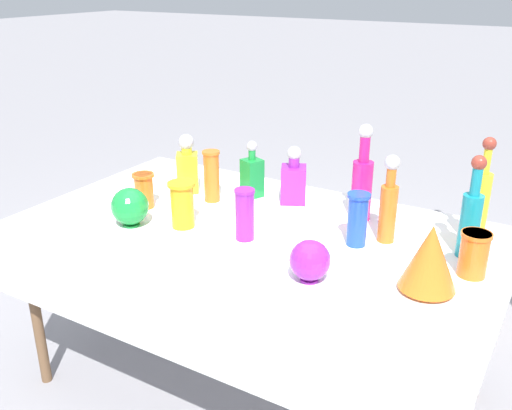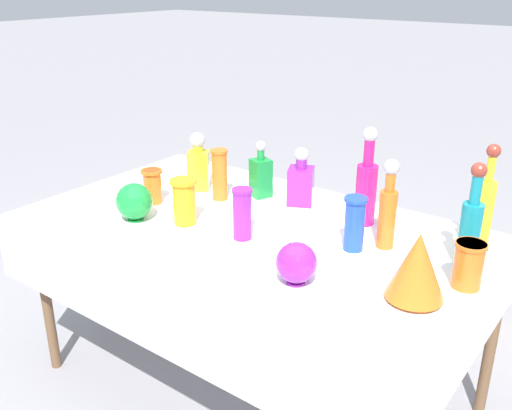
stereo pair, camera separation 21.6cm
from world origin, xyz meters
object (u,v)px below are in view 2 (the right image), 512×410
at_px(tall_bottle_3, 484,211).
at_px(slender_vase_4, 242,212).
at_px(square_decanter_1, 301,182).
at_px(slender_vase_5, 469,263).
at_px(slender_vase_1, 220,173).
at_px(fluted_vase_0, 417,266).
at_px(tall_bottle_2, 388,209).
at_px(round_bowl_1, 134,202).
at_px(tall_bottle_0, 470,226).
at_px(tall_bottle_1, 366,186).
at_px(square_decanter_2, 198,164).
at_px(slender_vase_3, 152,185).
at_px(round_bowl_0, 296,263).
at_px(slender_vase_0, 184,200).
at_px(cardboard_box_behind_left, 445,284).
at_px(square_decanter_0, 261,175).
at_px(slender_vase_2, 355,222).

xyz_separation_m(tall_bottle_3, slender_vase_4, (-0.74, -0.39, -0.06)).
xyz_separation_m(square_decanter_1, slender_vase_5, (0.80, -0.28, -0.02)).
height_order(slender_vase_1, fluted_vase_0, slender_vase_1).
relative_size(tall_bottle_2, round_bowl_1, 2.15).
xyz_separation_m(tall_bottle_0, round_bowl_1, (-1.18, -0.40, -0.07)).
bearing_deg(tall_bottle_0, round_bowl_1, -161.13).
bearing_deg(tall_bottle_1, tall_bottle_2, -42.67).
bearing_deg(square_decanter_2, tall_bottle_1, 7.33).
height_order(slender_vase_3, round_bowl_1, round_bowl_1).
xyz_separation_m(tall_bottle_0, slender_vase_4, (-0.73, -0.28, -0.05)).
distance_m(square_decanter_2, round_bowl_0, 0.95).
relative_size(square_decanter_1, slender_vase_1, 1.11).
bearing_deg(square_decanter_1, slender_vase_1, -151.35).
distance_m(tall_bottle_0, slender_vase_0, 1.05).
bearing_deg(cardboard_box_behind_left, round_bowl_0, -93.80).
bearing_deg(slender_vase_0, round_bowl_1, -151.74).
height_order(square_decanter_1, round_bowl_1, square_decanter_1).
bearing_deg(tall_bottle_0, square_decanter_0, 173.25).
distance_m(slender_vase_2, slender_vase_4, 0.41).
distance_m(square_decanter_1, slender_vase_1, 0.35).
xyz_separation_m(tall_bottle_2, round_bowl_1, (-0.90, -0.38, -0.07)).
relative_size(slender_vase_4, cardboard_box_behind_left, 0.43).
distance_m(slender_vase_2, cardboard_box_behind_left, 1.20).
distance_m(slender_vase_0, slender_vase_5, 1.06).
xyz_separation_m(slender_vase_0, slender_vase_4, (0.27, 0.03, 0.01)).
xyz_separation_m(round_bowl_0, round_bowl_1, (-0.79, 0.04, 0.01)).
bearing_deg(slender_vase_1, tall_bottle_0, 1.28).
bearing_deg(round_bowl_0, square_decanter_0, 134.84).
height_order(slender_vase_2, fluted_vase_0, fluted_vase_0).
height_order(tall_bottle_0, slender_vase_1, tall_bottle_0).
xyz_separation_m(tall_bottle_3, slender_vase_5, (0.04, -0.25, -0.08)).
xyz_separation_m(square_decanter_1, round_bowl_1, (-0.43, -0.55, -0.02)).
xyz_separation_m(square_decanter_1, slender_vase_2, (0.39, -0.26, 0.01)).
xyz_separation_m(tall_bottle_2, cardboard_box_behind_left, (-0.02, 0.90, -0.72)).
height_order(square_decanter_2, slender_vase_5, square_decanter_2).
xyz_separation_m(slender_vase_0, slender_vase_1, (-0.06, 0.28, 0.02)).
distance_m(square_decanter_1, slender_vase_2, 0.47).
distance_m(slender_vase_0, slender_vase_2, 0.67).
bearing_deg(slender_vase_2, slender_vase_0, -163.13).
distance_m(square_decanter_0, slender_vase_3, 0.47).
xyz_separation_m(tall_bottle_2, slender_vase_2, (-0.08, -0.09, -0.04)).
height_order(fluted_vase_0, cardboard_box_behind_left, fluted_vase_0).
relative_size(tall_bottle_0, tall_bottle_2, 1.11).
relative_size(tall_bottle_1, cardboard_box_behind_left, 0.85).
distance_m(square_decanter_0, square_decanter_1, 0.19).
relative_size(tall_bottle_0, slender_vase_1, 1.64).
xyz_separation_m(slender_vase_4, slender_vase_5, (0.78, 0.14, -0.02)).
xyz_separation_m(square_decanter_1, square_decanter_2, (-0.47, -0.13, 0.02)).
relative_size(tall_bottle_3, round_bowl_0, 2.87).
xyz_separation_m(tall_bottle_1, slender_vase_1, (-0.62, -0.14, -0.04)).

